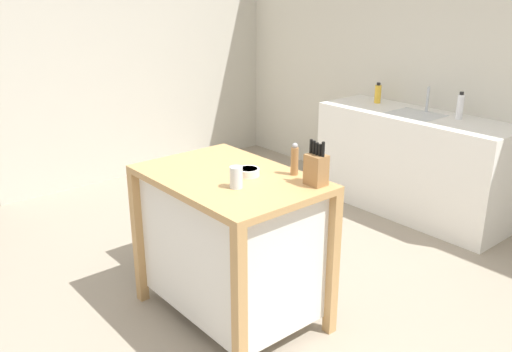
{
  "coord_description": "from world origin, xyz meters",
  "views": [
    {
      "loc": [
        2.21,
        -1.77,
        1.95
      ],
      "look_at": [
        -0.11,
        0.18,
        0.87
      ],
      "focal_mm": 37.92,
      "sensor_mm": 36.0,
      "label": 1
    }
  ],
  "objects_px": {
    "drinking_cup": "(236,177)",
    "sink_faucet": "(428,99)",
    "kitchen_island": "(230,240)",
    "pepper_grinder": "(295,160)",
    "bowl_ceramic_wide": "(248,172)",
    "trash_bin": "(174,224)",
    "bottle_spray_cleaner": "(378,94)",
    "knife_block": "(316,168)",
    "bottle_dish_soap": "(460,106)"
  },
  "relations": [
    {
      "from": "bowl_ceramic_wide",
      "to": "trash_bin",
      "type": "distance_m",
      "value": 1.06
    },
    {
      "from": "knife_block",
      "to": "bottle_spray_cleaner",
      "type": "height_order",
      "value": "knife_block"
    },
    {
      "from": "knife_block",
      "to": "bottle_spray_cleaner",
      "type": "distance_m",
      "value": 2.39
    },
    {
      "from": "kitchen_island",
      "to": "knife_block",
      "type": "height_order",
      "value": "knife_block"
    },
    {
      "from": "bowl_ceramic_wide",
      "to": "sink_faucet",
      "type": "xyz_separation_m",
      "value": [
        -0.34,
        2.29,
        0.06
      ]
    },
    {
      "from": "knife_block",
      "to": "pepper_grinder",
      "type": "distance_m",
      "value": 0.2
    },
    {
      "from": "kitchen_island",
      "to": "pepper_grinder",
      "type": "xyz_separation_m",
      "value": [
        0.23,
        0.29,
        0.5
      ]
    },
    {
      "from": "pepper_grinder",
      "to": "trash_bin",
      "type": "xyz_separation_m",
      "value": [
        -1.01,
        -0.21,
        -0.69
      ]
    },
    {
      "from": "bottle_spray_cleaner",
      "to": "bottle_dish_soap",
      "type": "relative_size",
      "value": 0.84
    },
    {
      "from": "kitchen_island",
      "to": "drinking_cup",
      "type": "xyz_separation_m",
      "value": [
        0.18,
        -0.09,
        0.47
      ]
    },
    {
      "from": "bowl_ceramic_wide",
      "to": "sink_faucet",
      "type": "distance_m",
      "value": 2.32
    },
    {
      "from": "kitchen_island",
      "to": "knife_block",
      "type": "distance_m",
      "value": 0.71
    },
    {
      "from": "drinking_cup",
      "to": "bottle_spray_cleaner",
      "type": "relative_size",
      "value": 0.62
    },
    {
      "from": "bowl_ceramic_wide",
      "to": "drinking_cup",
      "type": "distance_m",
      "value": 0.21
    },
    {
      "from": "kitchen_island",
      "to": "bottle_spray_cleaner",
      "type": "xyz_separation_m",
      "value": [
        -0.77,
        2.33,
        0.47
      ]
    },
    {
      "from": "knife_block",
      "to": "drinking_cup",
      "type": "bearing_deg",
      "value": -123.98
    },
    {
      "from": "drinking_cup",
      "to": "bottle_dish_soap",
      "type": "distance_m",
      "value": 2.43
    },
    {
      "from": "kitchen_island",
      "to": "bottle_spray_cleaner",
      "type": "relative_size",
      "value": 5.7
    },
    {
      "from": "drinking_cup",
      "to": "sink_faucet",
      "type": "relative_size",
      "value": 0.53
    },
    {
      "from": "drinking_cup",
      "to": "bottle_dish_soap",
      "type": "height_order",
      "value": "bottle_dish_soap"
    },
    {
      "from": "kitchen_island",
      "to": "bottle_dish_soap",
      "type": "bearing_deg",
      "value": 88.47
    },
    {
      "from": "drinking_cup",
      "to": "pepper_grinder",
      "type": "distance_m",
      "value": 0.39
    },
    {
      "from": "drinking_cup",
      "to": "sink_faucet",
      "type": "distance_m",
      "value": 2.5
    },
    {
      "from": "bowl_ceramic_wide",
      "to": "drinking_cup",
      "type": "bearing_deg",
      "value": -58.04
    },
    {
      "from": "pepper_grinder",
      "to": "bottle_dish_soap",
      "type": "height_order",
      "value": "bottle_dish_soap"
    },
    {
      "from": "bowl_ceramic_wide",
      "to": "sink_faucet",
      "type": "height_order",
      "value": "sink_faucet"
    },
    {
      "from": "sink_faucet",
      "to": "bowl_ceramic_wide",
      "type": "bearing_deg",
      "value": -81.52
    },
    {
      "from": "knife_block",
      "to": "drinking_cup",
      "type": "distance_m",
      "value": 0.43
    },
    {
      "from": "pepper_grinder",
      "to": "bottle_dish_soap",
      "type": "relative_size",
      "value": 0.83
    },
    {
      "from": "bottle_spray_cleaner",
      "to": "trash_bin",
      "type": "bearing_deg",
      "value": -90.28
    },
    {
      "from": "pepper_grinder",
      "to": "trash_bin",
      "type": "distance_m",
      "value": 1.25
    },
    {
      "from": "trash_bin",
      "to": "pepper_grinder",
      "type": "bearing_deg",
      "value": 11.8
    },
    {
      "from": "knife_block",
      "to": "trash_bin",
      "type": "height_order",
      "value": "knife_block"
    },
    {
      "from": "bowl_ceramic_wide",
      "to": "drinking_cup",
      "type": "height_order",
      "value": "drinking_cup"
    },
    {
      "from": "trash_bin",
      "to": "sink_faucet",
      "type": "relative_size",
      "value": 2.86
    },
    {
      "from": "bottle_dish_soap",
      "to": "trash_bin",
      "type": "bearing_deg",
      "value": -110.57
    },
    {
      "from": "kitchen_island",
      "to": "bottle_dish_soap",
      "type": "relative_size",
      "value": 4.79
    },
    {
      "from": "bowl_ceramic_wide",
      "to": "pepper_grinder",
      "type": "bearing_deg",
      "value": 53.86
    },
    {
      "from": "bowl_ceramic_wide",
      "to": "trash_bin",
      "type": "xyz_separation_m",
      "value": [
        -0.86,
        0.0,
        -0.63
      ]
    },
    {
      "from": "sink_faucet",
      "to": "bottle_spray_cleaner",
      "type": "bearing_deg",
      "value": -175.75
    },
    {
      "from": "trash_bin",
      "to": "bottle_spray_cleaner",
      "type": "bearing_deg",
      "value": 89.72
    },
    {
      "from": "drinking_cup",
      "to": "bottle_spray_cleaner",
      "type": "xyz_separation_m",
      "value": [
        -0.95,
        2.42,
        0.01
      ]
    },
    {
      "from": "sink_faucet",
      "to": "bottle_dish_soap",
      "type": "distance_m",
      "value": 0.33
    },
    {
      "from": "trash_bin",
      "to": "knife_block",
      "type": "bearing_deg",
      "value": 8.79
    },
    {
      "from": "knife_block",
      "to": "sink_faucet",
      "type": "distance_m",
      "value": 2.21
    },
    {
      "from": "kitchen_island",
      "to": "knife_block",
      "type": "xyz_separation_m",
      "value": [
        0.42,
        0.27,
        0.5
      ]
    },
    {
      "from": "kitchen_island",
      "to": "bottle_dish_soap",
      "type": "xyz_separation_m",
      "value": [
        0.06,
        2.33,
        0.49
      ]
    },
    {
      "from": "trash_bin",
      "to": "bottle_dish_soap",
      "type": "bearing_deg",
      "value": 69.43
    },
    {
      "from": "bottle_dish_soap",
      "to": "knife_block",
      "type": "bearing_deg",
      "value": -80.1
    },
    {
      "from": "sink_faucet",
      "to": "bottle_spray_cleaner",
      "type": "xyz_separation_m",
      "value": [
        -0.5,
        -0.04,
        -0.02
      ]
    }
  ]
}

